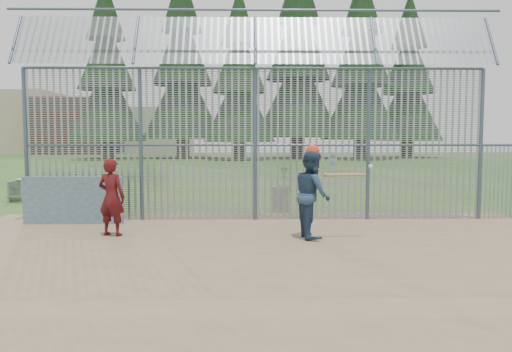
{
  "coord_description": "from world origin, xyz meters",
  "views": [
    {
      "loc": [
        -0.19,
        -9.65,
        2.23
      ],
      "look_at": [
        0.0,
        2.0,
        1.3
      ],
      "focal_mm": 35.0,
      "sensor_mm": 36.0,
      "label": 1
    }
  ],
  "objects_px": {
    "bleacher": "(55,189)",
    "batter": "(312,194)",
    "onlooker": "(111,197)",
    "trash_can": "(280,199)",
    "dugout_wall": "(73,200)"
  },
  "relations": [
    {
      "from": "bleacher",
      "to": "batter",
      "type": "bearing_deg",
      "value": -38.93
    },
    {
      "from": "onlooker",
      "to": "trash_can",
      "type": "xyz_separation_m",
      "value": [
        3.99,
        3.58,
        -0.5
      ]
    },
    {
      "from": "trash_can",
      "to": "bleacher",
      "type": "xyz_separation_m",
      "value": [
        -7.64,
        2.66,
        0.03
      ]
    },
    {
      "from": "batter",
      "to": "trash_can",
      "type": "xyz_separation_m",
      "value": [
        -0.44,
        3.87,
        -0.59
      ]
    },
    {
      "from": "batter",
      "to": "trash_can",
      "type": "bearing_deg",
      "value": -2.04
    },
    {
      "from": "batter",
      "to": "bleacher",
      "type": "relative_size",
      "value": 0.63
    },
    {
      "from": "trash_can",
      "to": "bleacher",
      "type": "bearing_deg",
      "value": 160.82
    },
    {
      "from": "dugout_wall",
      "to": "batter",
      "type": "height_order",
      "value": "batter"
    },
    {
      "from": "dugout_wall",
      "to": "bleacher",
      "type": "distance_m",
      "value": 5.25
    },
    {
      "from": "dugout_wall",
      "to": "bleacher",
      "type": "relative_size",
      "value": 0.83
    },
    {
      "from": "batter",
      "to": "trash_can",
      "type": "distance_m",
      "value": 3.94
    },
    {
      "from": "trash_can",
      "to": "bleacher",
      "type": "relative_size",
      "value": 0.27
    },
    {
      "from": "dugout_wall",
      "to": "trash_can",
      "type": "bearing_deg",
      "value": 21.05
    },
    {
      "from": "dugout_wall",
      "to": "onlooker",
      "type": "bearing_deg",
      "value": -47.7
    },
    {
      "from": "batter",
      "to": "onlooker",
      "type": "bearing_deg",
      "value": 77.77
    }
  ]
}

